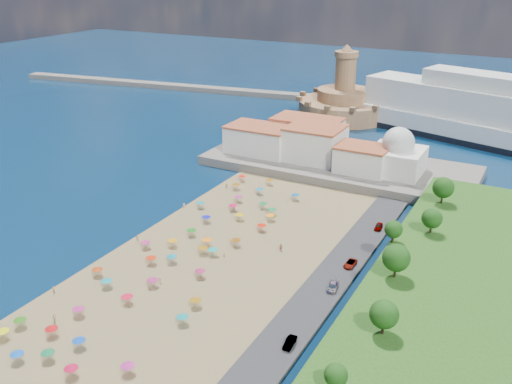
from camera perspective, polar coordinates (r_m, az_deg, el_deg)
The scene contains 12 objects.
ground at distance 139.85m, azimuth -6.32°, elevation -6.19°, with size 700.00×700.00×0.00m, color #071938.
terrace at distance 195.04m, azimuth 8.23°, elevation 2.65°, with size 90.00×36.00×3.00m, color #59544C.
jetty at distance 233.70m, azimuth 6.17°, elevation 6.00°, with size 18.00×70.00×2.40m, color #59544C.
breakwater at distance 318.21m, azimuth -7.39°, elevation 10.35°, with size 200.00×7.00×2.60m, color #59544C.
waterfront_buildings at distance 198.08m, azimuth 4.85°, elevation 5.06°, with size 57.00×29.00×11.00m.
domed_building at distance 185.46m, azimuth 13.94°, elevation 3.61°, with size 16.00×16.00×15.00m.
fortress at distance 259.50m, azimuth 8.77°, elevation 8.77°, with size 40.00×40.00×32.40m.
cruise_ship at distance 234.79m, azimuth 24.06°, elevation 6.37°, with size 147.73×59.97×32.16m.
beach_parasols at distance 132.70m, azimuth -8.97°, elevation -6.96°, with size 30.21×116.32×2.20m.
beachgoers at distance 142.61m, azimuth -6.56°, elevation -5.09°, with size 36.68×92.11×1.89m.
parked_cars at distance 123.33m, azimuth 7.39°, elevation -9.72°, with size 2.66×76.75×1.43m.
hillside_trees at distance 114.66m, azimuth 13.41°, elevation -7.86°, with size 12.64×108.49×7.30m.
Camera 1 is at (70.98, -100.48, 66.52)m, focal length 40.00 mm.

